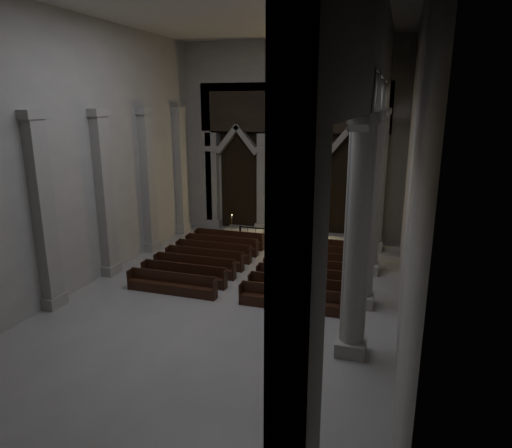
{
  "coord_description": "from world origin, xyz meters",
  "views": [
    {
      "loc": [
        6.63,
        -16.74,
        8.26
      ],
      "look_at": [
        0.37,
        3.0,
        2.76
      ],
      "focal_mm": 32.0,
      "sensor_mm": 36.0,
      "label": 1
    }
  ],
  "objects_px": {
    "candle_stand_left": "(232,230)",
    "pews": "(254,267)",
    "altar_rail": "(279,234)",
    "altar": "(287,225)",
    "worshipper": "(273,242)",
    "candle_stand_right": "(321,242)"
  },
  "relations": [
    {
      "from": "candle_stand_right",
      "to": "worshipper",
      "type": "distance_m",
      "value": 2.99
    },
    {
      "from": "altar_rail",
      "to": "altar",
      "type": "bearing_deg",
      "value": 91.0
    },
    {
      "from": "altar",
      "to": "altar_rail",
      "type": "distance_m",
      "value": 2.1
    },
    {
      "from": "candle_stand_left",
      "to": "pews",
      "type": "height_order",
      "value": "candle_stand_left"
    },
    {
      "from": "candle_stand_left",
      "to": "pews",
      "type": "relative_size",
      "value": 0.14
    },
    {
      "from": "altar_rail",
      "to": "candle_stand_left",
      "type": "bearing_deg",
      "value": 163.0
    },
    {
      "from": "candle_stand_left",
      "to": "pews",
      "type": "bearing_deg",
      "value": -60.15
    },
    {
      "from": "altar",
      "to": "pews",
      "type": "xyz_separation_m",
      "value": [
        0.04,
        -6.96,
        -0.36
      ]
    },
    {
      "from": "candle_stand_left",
      "to": "pews",
      "type": "xyz_separation_m",
      "value": [
        3.39,
        -5.9,
        -0.07
      ]
    },
    {
      "from": "altar",
      "to": "candle_stand_left",
      "type": "distance_m",
      "value": 3.53
    },
    {
      "from": "candle_stand_right",
      "to": "worshipper",
      "type": "xyz_separation_m",
      "value": [
        -2.46,
        -1.68,
        0.27
      ]
    },
    {
      "from": "altar_rail",
      "to": "pews",
      "type": "height_order",
      "value": "altar_rail"
    },
    {
      "from": "candle_stand_right",
      "to": "worshipper",
      "type": "relative_size",
      "value": 1.06
    },
    {
      "from": "candle_stand_right",
      "to": "worshipper",
      "type": "height_order",
      "value": "candle_stand_right"
    },
    {
      "from": "altar",
      "to": "worshipper",
      "type": "relative_size",
      "value": 1.62
    },
    {
      "from": "worshipper",
      "to": "pews",
      "type": "bearing_deg",
      "value": -113.87
    },
    {
      "from": "altar_rail",
      "to": "worshipper",
      "type": "height_order",
      "value": "worshipper"
    },
    {
      "from": "candle_stand_right",
      "to": "pews",
      "type": "xyz_separation_m",
      "value": [
        -2.53,
        -5.06,
        -0.05
      ]
    },
    {
      "from": "altar",
      "to": "altar_rail",
      "type": "height_order",
      "value": "altar"
    },
    {
      "from": "altar_rail",
      "to": "worshipper",
      "type": "xyz_separation_m",
      "value": [
        0.07,
        -1.48,
        -0.02
      ]
    },
    {
      "from": "altar",
      "to": "worshipper",
      "type": "xyz_separation_m",
      "value": [
        0.11,
        -3.58,
        -0.04
      ]
    },
    {
      "from": "altar",
      "to": "candle_stand_left",
      "type": "xyz_separation_m",
      "value": [
        -3.35,
        -1.06,
        -0.29
      ]
    }
  ]
}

